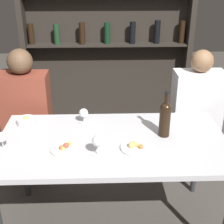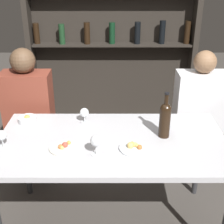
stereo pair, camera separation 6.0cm
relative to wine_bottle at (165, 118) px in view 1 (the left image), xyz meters
name	(u,v)px [view 1 (the left image)]	position (x,y,z in m)	size (l,w,h in m)	color
ground_plane	(113,222)	(-0.35, -0.05, -0.86)	(10.00, 10.00, 0.00)	#47423D
dining_table	(113,147)	(-0.35, -0.05, -0.19)	(1.54, 0.80, 0.73)	silver
wine_rack_wall	(107,19)	(-0.35, 1.76, 0.36)	(1.94, 0.21, 2.35)	#28231E
wine_bottle	(165,118)	(0.00, 0.00, 0.00)	(0.07, 0.07, 0.32)	black
wine_glass_0	(98,142)	(-0.45, -0.23, -0.04)	(0.07, 0.07, 0.14)	silver
wine_glass_1	(84,113)	(-0.55, 0.20, -0.06)	(0.07, 0.07, 0.11)	silver
wine_glass_2	(2,138)	(-1.05, -0.14, -0.05)	(0.07, 0.07, 0.12)	silver
food_plate_0	(136,147)	(-0.21, -0.16, -0.12)	(0.20, 0.20, 0.05)	silver
food_plate_1	(65,148)	(-0.65, -0.16, -0.13)	(0.19, 0.19, 0.04)	silver
snack_bowl	(26,121)	(-0.98, 0.21, -0.11)	(0.13, 0.13, 0.06)	white
seated_person_left	(28,122)	(-1.06, 0.56, -0.30)	(0.40, 0.22, 1.20)	#26262B
seated_person_right	(195,121)	(0.39, 0.56, -0.32)	(0.41, 0.22, 1.18)	#26262B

